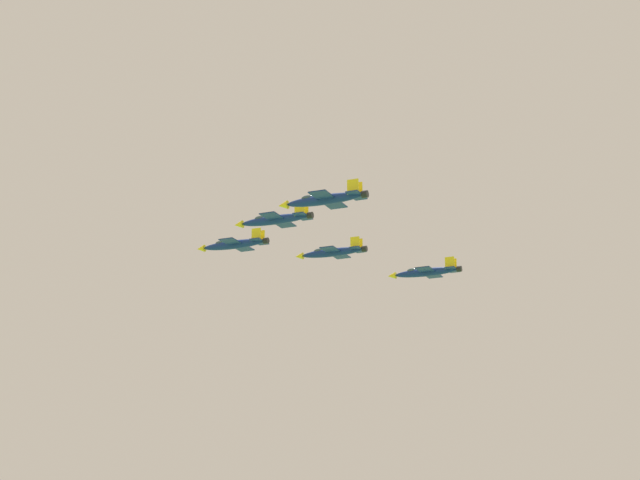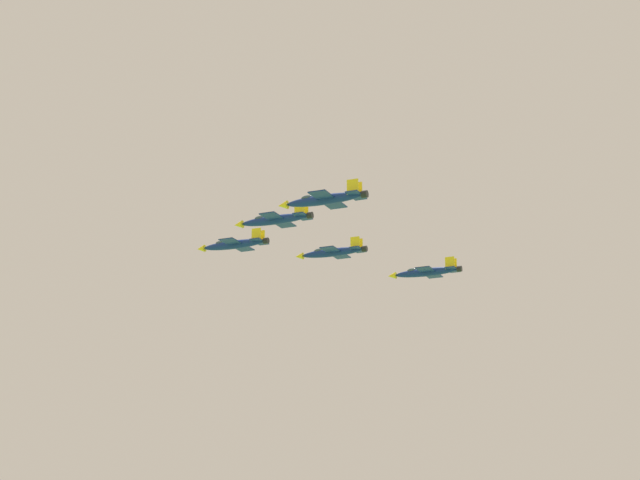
% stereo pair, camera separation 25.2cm
% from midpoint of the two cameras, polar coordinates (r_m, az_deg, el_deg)
% --- Properties ---
extents(jet_lead, '(13.77, 10.69, 3.27)m').
position_cam_midpoint_polar(jet_lead, '(200.06, -4.81, -0.24)').
color(jet_lead, navy).
extents(jet_left_wingman, '(13.59, 10.55, 3.23)m').
position_cam_midpoint_polar(jet_left_wingman, '(182.24, -2.55, 1.13)').
color(jet_left_wingman, navy).
extents(jet_right_wingman, '(13.61, 10.58, 3.23)m').
position_cam_midpoint_polar(jet_right_wingman, '(204.81, 0.64, -0.68)').
color(jet_right_wingman, navy).
extents(jet_left_outer, '(13.73, 10.64, 3.26)m').
position_cam_midpoint_polar(jet_left_outer, '(164.36, 0.19, 2.25)').
color(jet_left_outer, navy).
extents(jet_right_outer, '(13.86, 10.77, 3.29)m').
position_cam_midpoint_polar(jet_right_outer, '(210.68, 5.81, -1.76)').
color(jet_right_outer, navy).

